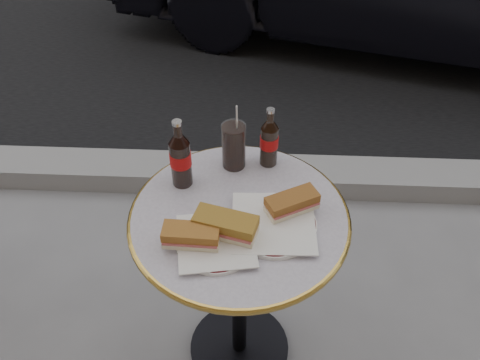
{
  "coord_description": "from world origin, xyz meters",
  "views": [
    {
      "loc": [
        0.05,
        -1.01,
        1.82
      ],
      "look_at": [
        0.0,
        0.05,
        0.82
      ],
      "focal_mm": 40.0,
      "sensor_mm": 36.0,
      "label": 1
    }
  ],
  "objects_px": {
    "plate_right": "(273,225)",
    "plate_left": "(216,242)",
    "cola_glass": "(234,146)",
    "cola_bottle_left": "(180,153)",
    "cola_bottle_right": "(269,137)",
    "bistro_table": "(239,292)"
  },
  "relations": [
    {
      "from": "plate_left",
      "to": "plate_right",
      "type": "height_order",
      "value": "plate_right"
    },
    {
      "from": "plate_left",
      "to": "cola_bottle_right",
      "type": "xyz_separation_m",
      "value": [
        0.13,
        0.33,
        0.09
      ]
    },
    {
      "from": "bistro_table",
      "to": "cola_glass",
      "type": "xyz_separation_m",
      "value": [
        -0.03,
        0.21,
        0.44
      ]
    },
    {
      "from": "bistro_table",
      "to": "plate_right",
      "type": "relative_size",
      "value": 3.1
    },
    {
      "from": "cola_bottle_left",
      "to": "cola_bottle_right",
      "type": "distance_m",
      "value": 0.27
    },
    {
      "from": "bistro_table",
      "to": "cola_glass",
      "type": "height_order",
      "value": "cola_glass"
    },
    {
      "from": "bistro_table",
      "to": "plate_left",
      "type": "xyz_separation_m",
      "value": [
        -0.06,
        -0.11,
        0.37
      ]
    },
    {
      "from": "cola_glass",
      "to": "plate_left",
      "type": "bearing_deg",
      "value": -95.36
    },
    {
      "from": "plate_right",
      "to": "plate_left",
      "type": "bearing_deg",
      "value": -155.48
    },
    {
      "from": "bistro_table",
      "to": "cola_bottle_right",
      "type": "height_order",
      "value": "cola_bottle_right"
    },
    {
      "from": "plate_right",
      "to": "cola_glass",
      "type": "distance_m",
      "value": 0.28
    },
    {
      "from": "bistro_table",
      "to": "plate_right",
      "type": "xyz_separation_m",
      "value": [
        0.09,
        -0.04,
        0.37
      ]
    },
    {
      "from": "plate_right",
      "to": "cola_bottle_right",
      "type": "height_order",
      "value": "cola_bottle_right"
    },
    {
      "from": "plate_left",
      "to": "cola_bottle_right",
      "type": "height_order",
      "value": "cola_bottle_right"
    },
    {
      "from": "bistro_table",
      "to": "cola_bottle_left",
      "type": "height_order",
      "value": "cola_bottle_left"
    },
    {
      "from": "bistro_table",
      "to": "cola_bottle_right",
      "type": "distance_m",
      "value": 0.52
    },
    {
      "from": "cola_bottle_left",
      "to": "cola_glass",
      "type": "bearing_deg",
      "value": 30.29
    },
    {
      "from": "bistro_table",
      "to": "cola_bottle_right",
      "type": "xyz_separation_m",
      "value": [
        0.08,
        0.23,
        0.47
      ]
    },
    {
      "from": "plate_right",
      "to": "cola_glass",
      "type": "bearing_deg",
      "value": 115.97
    },
    {
      "from": "cola_bottle_left",
      "to": "cola_glass",
      "type": "relative_size",
      "value": 1.5
    },
    {
      "from": "plate_right",
      "to": "cola_bottle_left",
      "type": "height_order",
      "value": "cola_bottle_left"
    },
    {
      "from": "cola_bottle_left",
      "to": "cola_bottle_right",
      "type": "bearing_deg",
      "value": 21.96
    }
  ]
}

